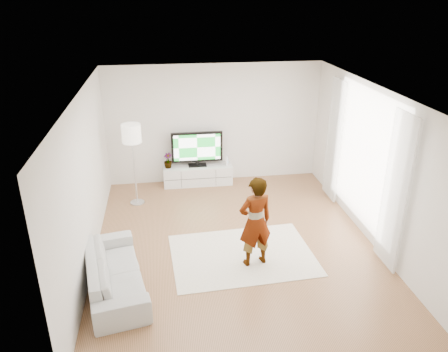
{
  "coord_description": "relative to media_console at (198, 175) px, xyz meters",
  "views": [
    {
      "loc": [
        -1.19,
        -6.79,
        4.33
      ],
      "look_at": [
        -0.15,
        0.4,
        1.19
      ],
      "focal_mm": 35.0,
      "sensor_mm": 36.0,
      "label": 1
    }
  ],
  "objects": [
    {
      "name": "floor",
      "position": [
        0.43,
        -2.76,
        -0.23
      ],
      "size": [
        6.0,
        6.0,
        0.0
      ],
      "primitive_type": "plane",
      "color": "#A86F4C",
      "rests_on": "ground"
    },
    {
      "name": "ceiling",
      "position": [
        0.43,
        -2.76,
        2.57
      ],
      "size": [
        6.0,
        6.0,
        0.0
      ],
      "primitive_type": "plane",
      "color": "white",
      "rests_on": "wall_back"
    },
    {
      "name": "wall_left",
      "position": [
        -2.07,
        -2.76,
        1.17
      ],
      "size": [
        0.02,
        6.0,
        2.8
      ],
      "primitive_type": "cube",
      "color": "silver",
      "rests_on": "floor"
    },
    {
      "name": "wall_right",
      "position": [
        2.93,
        -2.76,
        1.17
      ],
      "size": [
        0.02,
        6.0,
        2.8
      ],
      "primitive_type": "cube",
      "color": "silver",
      "rests_on": "floor"
    },
    {
      "name": "wall_back",
      "position": [
        0.43,
        0.24,
        1.17
      ],
      "size": [
        5.0,
        0.02,
        2.8
      ],
      "primitive_type": "cube",
      "color": "silver",
      "rests_on": "floor"
    },
    {
      "name": "wall_front",
      "position": [
        0.43,
        -5.76,
        1.17
      ],
      "size": [
        5.0,
        0.02,
        2.8
      ],
      "primitive_type": "cube",
      "color": "silver",
      "rests_on": "floor"
    },
    {
      "name": "window",
      "position": [
        2.91,
        -2.46,
        1.22
      ],
      "size": [
        0.01,
        2.6,
        2.5
      ],
      "primitive_type": "cube",
      "color": "white",
      "rests_on": "wall_right"
    },
    {
      "name": "curtain_near",
      "position": [
        2.83,
        -3.76,
        1.12
      ],
      "size": [
        0.04,
        0.7,
        2.6
      ],
      "primitive_type": "cube",
      "color": "white",
      "rests_on": "floor"
    },
    {
      "name": "curtain_far",
      "position": [
        2.83,
        -1.16,
        1.12
      ],
      "size": [
        0.04,
        0.7,
        2.6
      ],
      "primitive_type": "cube",
      "color": "white",
      "rests_on": "floor"
    },
    {
      "name": "media_console",
      "position": [
        0.0,
        0.0,
        0.0
      ],
      "size": [
        1.62,
        0.46,
        0.46
      ],
      "color": "white",
      "rests_on": "floor"
    },
    {
      "name": "television",
      "position": [
        -0.0,
        0.03,
        0.68
      ],
      "size": [
        1.19,
        0.23,
        0.83
      ],
      "color": "black",
      "rests_on": "media_console"
    },
    {
      "name": "game_console",
      "position": [
        0.71,
        -0.0,
        0.33
      ],
      "size": [
        0.09,
        0.16,
        0.21
      ],
      "rotation": [
        0.0,
        0.0,
        -0.26
      ],
      "color": "white",
      "rests_on": "media_console"
    },
    {
      "name": "potted_plant",
      "position": [
        -0.69,
        0.0,
        0.41
      ],
      "size": [
        0.26,
        0.26,
        0.36
      ],
      "primitive_type": "imported",
      "rotation": [
        0.0,
        0.0,
        -0.36
      ],
      "color": "#3F7238",
      "rests_on": "media_console"
    },
    {
      "name": "rug",
      "position": [
        0.5,
        -3.16,
        -0.22
      ],
      "size": [
        2.55,
        1.9,
        0.01
      ],
      "primitive_type": "cube",
      "rotation": [
        0.0,
        0.0,
        0.05
      ],
      "color": "white",
      "rests_on": "floor"
    },
    {
      "name": "player",
      "position": [
        0.65,
        -3.43,
        0.58
      ],
      "size": [
        0.65,
        0.51,
        1.59
      ],
      "primitive_type": "imported",
      "rotation": [
        0.0,
        0.0,
        3.38
      ],
      "color": "#334772",
      "rests_on": "rug"
    },
    {
      "name": "sofa",
      "position": [
        -1.63,
        -3.77,
        0.07
      ],
      "size": [
        1.16,
        2.15,
        0.6
      ],
      "primitive_type": "imported",
      "rotation": [
        0.0,
        0.0,
        1.76
      ],
      "color": "#AFAEAA",
      "rests_on": "floor"
    },
    {
      "name": "floor_lamp",
      "position": [
        -1.41,
        -0.82,
        1.28
      ],
      "size": [
        0.4,
        0.4,
        1.78
      ],
      "color": "silver",
      "rests_on": "floor"
    }
  ]
}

